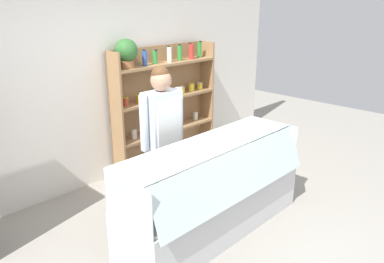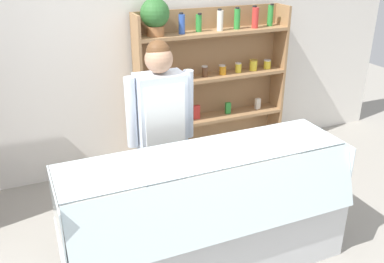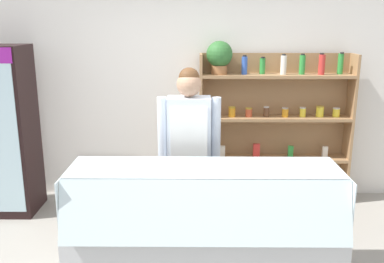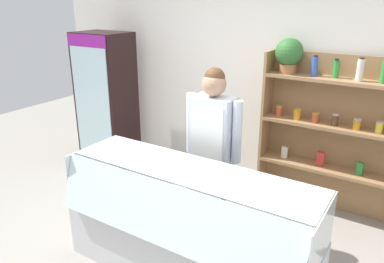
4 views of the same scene
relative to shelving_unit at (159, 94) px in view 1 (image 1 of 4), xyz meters
name	(u,v)px [view 1 (image 1 of 4)]	position (x,y,z in m)	size (l,w,h in m)	color
ground_plane	(219,230)	(-0.75, -1.82, -1.10)	(12.00, 12.00, 0.00)	gray
back_wall	(106,83)	(-0.75, 0.21, 0.25)	(6.80, 0.10, 2.70)	white
shelving_unit	(159,94)	(0.00, 0.00, 0.00)	(1.80, 0.30, 1.94)	#9E754C
deli_display_case	(213,204)	(-0.78, -1.76, -0.79)	(2.22, 0.76, 1.01)	silver
shop_clerk	(163,130)	(-0.90, -1.11, -0.06)	(0.59, 0.25, 1.75)	#2D2D38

